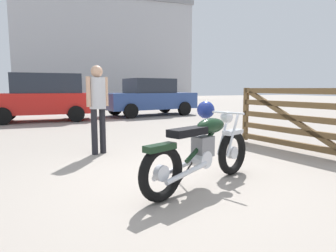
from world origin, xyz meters
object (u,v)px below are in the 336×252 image
Objects in this scene: timber_gate at (304,117)px; silver_sedan_mid at (43,97)px; vintage_motorcycle at (203,147)px; bystander at (98,100)px; pale_sedan_back at (150,97)px.

timber_gate is 0.65× the size of silver_sedan_mid.
vintage_motorcycle is 9.10m from silver_sedan_mid.
silver_sedan_mid is at bearing 165.35° from bystander.
bystander is at bearing -125.42° from pale_sedan_back.
silver_sedan_mid is (-4.65, 7.97, 0.21)m from timber_gate.
bystander is (-3.60, 1.45, 0.32)m from timber_gate.
timber_gate is at bearing -5.21° from vintage_motorcycle.
timber_gate is (2.65, 0.90, 0.21)m from vintage_motorcycle.
bystander is (-0.95, 2.35, 0.53)m from vintage_motorcycle.
silver_sedan_mid reaches higher than pale_sedan_back.
vintage_motorcycle is 0.50× the size of silver_sedan_mid.
pale_sedan_back is (4.49, 0.75, -0.08)m from silver_sedan_mid.
vintage_motorcycle is at bearing -1.66° from bystander.
silver_sedan_mid is at bearing 78.75° from vintage_motorcycle.
pale_sedan_back reaches higher than bystander.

